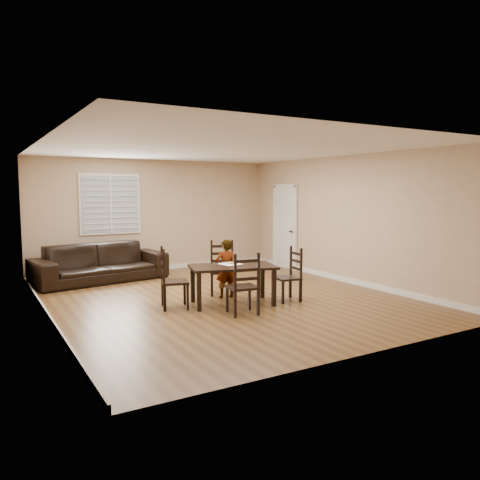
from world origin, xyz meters
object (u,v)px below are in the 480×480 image
object	(u,v)px
dining_table	(233,271)
donut	(231,263)
chair_far	(245,287)
chair_near	(222,269)
chair_right	(292,276)
child	(226,269)
sofa	(100,263)
chair_left	(167,281)

from	to	relation	value
dining_table	donut	size ratio (longest dim) A/B	15.57
chair_far	donut	world-z (taller)	chair_far
chair_far	donut	distance (m)	0.97
chair_near	chair_far	distance (m)	1.71
dining_table	chair_far	world-z (taller)	chair_far
chair_right	dining_table	bearing A→B (deg)	-97.05
chair_far	child	distance (m)	1.31
chair_near	child	distance (m)	0.42
chair_near	sofa	xyz separation A→B (m)	(-1.74, 2.32, -0.05)
dining_table	chair_left	distance (m)	1.12
chair_left	donut	bearing A→B (deg)	-81.21
donut	sofa	xyz separation A→B (m)	(-1.53, 3.06, -0.29)
chair_near	sofa	bearing A→B (deg)	153.03
child	chair_far	bearing A→B (deg)	80.10
dining_table	chair_far	bearing A→B (deg)	-88.99
chair_near	chair_far	xyz separation A→B (m)	(-0.47, -1.65, -0.01)
dining_table	chair_near	bearing A→B (deg)	88.59
chair_far	sofa	world-z (taller)	chair_far
dining_table	chair_near	xyz separation A→B (m)	(0.27, 0.89, -0.13)
dining_table	chair_near	world-z (taller)	chair_near
child	sofa	xyz separation A→B (m)	(-1.61, 2.71, -0.13)
chair_right	sofa	world-z (taller)	chair_right
dining_table	chair_right	xyz separation A→B (m)	(1.07, -0.28, -0.15)
chair_near	sofa	size ratio (longest dim) A/B	0.37
dining_table	sofa	xyz separation A→B (m)	(-1.47, 3.22, -0.18)
chair_far	sofa	xyz separation A→B (m)	(-1.27, 3.97, -0.05)
dining_table	chair_far	xyz separation A→B (m)	(-0.19, -0.75, -0.13)
dining_table	chair_right	distance (m)	1.12
chair_right	sofa	distance (m)	4.32
chair_left	chair_right	distance (m)	2.23
chair_near	donut	bearing A→B (deg)	-79.64
chair_far	sofa	distance (m)	4.17
chair_left	donut	distance (m)	1.17
chair_far	chair_left	world-z (taller)	chair_left
chair_near	chair_right	size ratio (longest dim) A/B	1.06
dining_table	chair_far	size ratio (longest dim) A/B	1.61
dining_table	child	xyz separation A→B (m)	(0.14, 0.50, -0.05)
chair_left	donut	xyz separation A→B (m)	(1.14, -0.15, 0.23)
chair_near	chair_far	world-z (taller)	chair_near
child	dining_table	bearing A→B (deg)	79.49
dining_table	chair_left	world-z (taller)	chair_left
chair_left	sofa	xyz separation A→B (m)	(-0.39, 2.92, -0.06)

